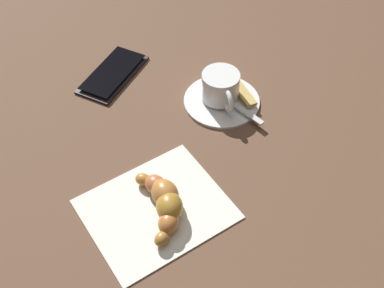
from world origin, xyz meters
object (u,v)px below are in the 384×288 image
object	(u,v)px
saucer	(222,100)
croissant	(165,202)
napkin	(156,209)
teaspoon	(222,95)
cell_phone	(113,73)
sugar_packet	(243,93)
espresso_cup	(221,87)

from	to	relation	value
saucer	croissant	bearing A→B (deg)	-161.28
napkin	croissant	size ratio (longest dim) A/B	1.68
croissant	teaspoon	bearing A→B (deg)	19.00
croissant	cell_phone	bearing A→B (deg)	60.58
saucer	croissant	size ratio (longest dim) A/B	1.13
saucer	sugar_packet	bearing A→B (deg)	-36.58
croissant	saucer	bearing A→B (deg)	18.72
saucer	croissant	distance (m)	0.23
sugar_packet	croissant	distance (m)	0.25
teaspoon	sugar_packet	bearing A→B (deg)	-41.79
saucer	napkin	distance (m)	0.23
sugar_packet	cell_phone	size ratio (longest dim) A/B	0.43
saucer	teaspoon	bearing A→B (deg)	38.78
napkin	cell_phone	xyz separation A→B (m)	(0.15, 0.24, 0.00)
sugar_packet	napkin	world-z (taller)	sugar_packet
saucer	cell_phone	size ratio (longest dim) A/B	0.84
espresso_cup	sugar_packet	bearing A→B (deg)	-39.40
cell_phone	saucer	bearing A→B (deg)	-68.81
saucer	cell_phone	world-z (taller)	same
napkin	saucer	bearing A→B (deg)	15.97
saucer	cell_phone	xyz separation A→B (m)	(-0.07, 0.18, 0.00)
napkin	croissant	xyz separation A→B (m)	(0.01, -0.01, 0.02)
sugar_packet	saucer	bearing A→B (deg)	78.34
espresso_cup	sugar_packet	size ratio (longest dim) A/B	1.24
sugar_packet	napkin	size ratio (longest dim) A/B	0.35
napkin	espresso_cup	bearing A→B (deg)	16.70
teaspoon	croissant	distance (m)	0.23
espresso_cup	croissant	world-z (taller)	espresso_cup
napkin	cell_phone	world-z (taller)	cell_phone
teaspoon	sugar_packet	xyz separation A→B (m)	(0.03, -0.02, 0.00)
teaspoon	croissant	world-z (taller)	croissant
saucer	espresso_cup	size ratio (longest dim) A/B	1.56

